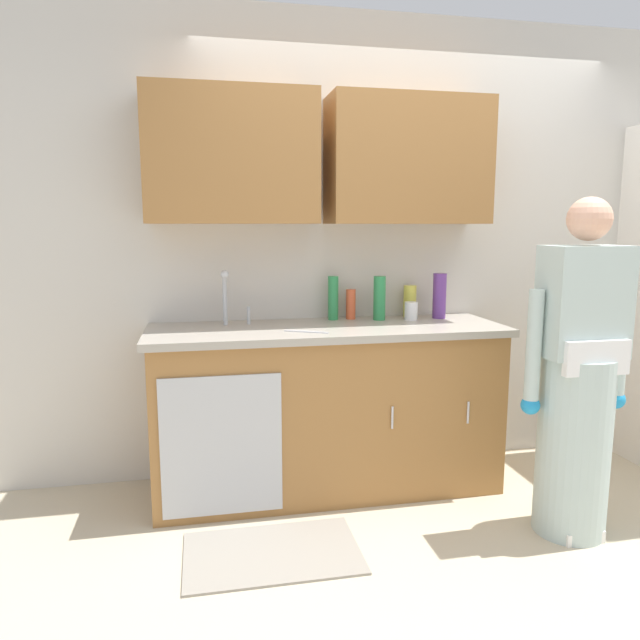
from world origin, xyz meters
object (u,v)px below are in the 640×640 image
at_px(bottle_water_short, 439,296).
at_px(bottle_soap, 351,304).
at_px(person_at_sink, 577,395).
at_px(bottle_dish_liquid, 333,298).
at_px(cup_by_sink, 411,311).
at_px(knife_on_counter, 306,332).
at_px(bottle_water_tall, 410,301).
at_px(bottle_cleaner_spray, 379,298).
at_px(sink, 234,332).

bearing_deg(bottle_water_short, bottle_soap, 171.85).
relative_size(person_at_sink, bottle_dish_liquid, 6.30).
distance_m(person_at_sink, cup_by_sink, 1.04).
distance_m(person_at_sink, bottle_dish_liquid, 1.41).
bearing_deg(knife_on_counter, bottle_dish_liquid, 86.93).
bearing_deg(bottle_water_tall, bottle_dish_liquid, -178.32).
height_order(person_at_sink, bottle_water_short, person_at_sink).
xyz_separation_m(person_at_sink, bottle_soap, (-0.87, 0.95, 0.34)).
bearing_deg(bottle_soap, bottle_dish_liquid, -177.40).
bearing_deg(knife_on_counter, bottle_water_short, 47.70).
bearing_deg(bottle_water_tall, bottle_soap, -178.59).
height_order(bottle_cleaner_spray, knife_on_counter, bottle_cleaner_spray).
relative_size(bottle_dish_liquid, bottle_cleaner_spray, 1.00).
relative_size(person_at_sink, bottle_water_tall, 8.47).
distance_m(sink, bottle_soap, 0.74).
bearing_deg(sink, bottle_dish_liquid, 19.27).
distance_m(bottle_dish_liquid, bottle_soap, 0.12).
bearing_deg(bottle_cleaner_spray, person_at_sink, -50.79).
bearing_deg(bottle_dish_liquid, cup_by_sink, -13.01).
relative_size(bottle_soap, knife_on_counter, 0.74).
bearing_deg(bottle_soap, person_at_sink, -47.31).
distance_m(bottle_water_tall, knife_on_counter, 0.82).
xyz_separation_m(bottle_cleaner_spray, bottle_water_short, (0.37, -0.01, 0.01)).
height_order(bottle_water_tall, cup_by_sink, bottle_water_tall).
distance_m(bottle_water_tall, cup_by_sink, 0.13).
height_order(sink, bottle_soap, sink).
bearing_deg(person_at_sink, bottle_cleaner_spray, 129.21).
bearing_deg(sink, bottle_water_short, 6.36).
bearing_deg(bottle_soap, knife_on_counter, -131.39).
bearing_deg(bottle_cleaner_spray, sink, -170.41).
bearing_deg(bottle_dish_liquid, bottle_cleaner_spray, -13.32).
xyz_separation_m(sink, bottle_soap, (0.70, 0.21, 0.10)).
bearing_deg(bottle_dish_liquid, bottle_water_tall, 1.68).
height_order(bottle_water_tall, bottle_dish_liquid, bottle_dish_liquid).
xyz_separation_m(cup_by_sink, knife_on_counter, (-0.68, -0.27, -0.05)).
relative_size(bottle_water_tall, cup_by_sink, 1.80).
bearing_deg(bottle_water_short, knife_on_counter, -160.45).
relative_size(bottle_water_tall, bottle_soap, 1.08).
xyz_separation_m(person_at_sink, bottle_water_tall, (-0.50, 0.95, 0.34)).
relative_size(sink, bottle_dish_liquid, 1.94).
xyz_separation_m(bottle_water_short, bottle_soap, (-0.53, 0.08, -0.05)).
height_order(bottle_soap, cup_by_sink, bottle_soap).
bearing_deg(bottle_water_short, person_at_sink, -68.38).
bearing_deg(bottle_water_tall, cup_by_sink, -106.13).
bearing_deg(cup_by_sink, sink, -174.28).
bearing_deg(cup_by_sink, bottle_water_tall, 73.87).
relative_size(bottle_water_short, bottle_soap, 1.52).
bearing_deg(bottle_water_tall, knife_on_counter, -151.11).
xyz_separation_m(bottle_dish_liquid, bottle_soap, (0.11, 0.00, -0.04)).
relative_size(person_at_sink, knife_on_counter, 6.75).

